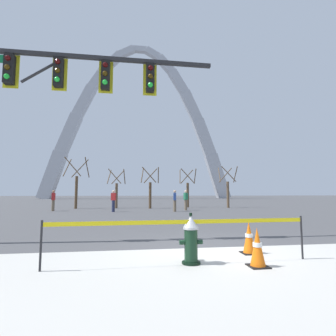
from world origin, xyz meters
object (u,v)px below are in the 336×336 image
object	(u,v)px
traffic_signal_gantry	(43,92)
pedestrian_standing_center	(175,201)
pedestrian_walking_left	(53,200)
pedestrian_near_trees	(113,201)
fire_hydrant	(191,240)
traffic_cone_mid_sidewalk	(249,238)
traffic_cone_by_hydrant	(257,248)
monument_arch	(139,129)
pedestrian_walking_right	(186,200)

from	to	relation	value
traffic_signal_gantry	pedestrian_standing_center	world-z (taller)	traffic_signal_gantry
traffic_signal_gantry	pedestrian_walking_left	distance (m)	13.89
pedestrian_near_trees	fire_hydrant	bearing A→B (deg)	-80.37
fire_hydrant	traffic_cone_mid_sidewalk	bearing A→B (deg)	22.76
traffic_cone_by_hydrant	monument_arch	world-z (taller)	monument_arch
traffic_cone_by_hydrant	monument_arch	xyz separation A→B (m)	(-0.54, 59.66, 17.00)
fire_hydrant	pedestrian_walking_right	size ratio (longest dim) A/B	0.62
traffic_signal_gantry	pedestrian_near_trees	bearing A→B (deg)	83.06
pedestrian_near_trees	traffic_cone_mid_sidewalk	bearing A→B (deg)	-73.95
pedestrian_standing_center	traffic_signal_gantry	bearing A→B (deg)	-117.90
monument_arch	pedestrian_walking_right	bearing A→B (deg)	-86.73
pedestrian_walking_left	traffic_cone_by_hydrant	bearing A→B (deg)	-63.12
traffic_cone_mid_sidewalk	monument_arch	bearing A→B (deg)	90.84
traffic_cone_by_hydrant	pedestrian_near_trees	xyz separation A→B (m)	(-3.63, 14.77, 0.46)
fire_hydrant	traffic_cone_mid_sidewalk	distance (m)	1.65
pedestrian_walking_left	monument_arch	bearing A→B (deg)	79.90
pedestrian_walking_left	pedestrian_standing_center	size ratio (longest dim) A/B	1.00
monument_arch	pedestrian_walking_left	size ratio (longest dim) A/B	29.41
pedestrian_walking_left	pedestrian_walking_right	world-z (taller)	same
traffic_signal_gantry	pedestrian_near_trees	distance (m)	12.12
fire_hydrant	traffic_cone_by_hydrant	xyz separation A→B (m)	(1.19, -0.39, -0.11)
traffic_cone_mid_sidewalk	traffic_signal_gantry	xyz separation A→B (m)	(-5.35, 2.25, 4.05)
pedestrian_walking_right	pedestrian_standing_center	bearing A→B (deg)	-132.01
traffic_cone_mid_sidewalk	pedestrian_walking_right	size ratio (longest dim) A/B	0.46
traffic_cone_by_hydrant	traffic_signal_gantry	size ratio (longest dim) A/B	0.09
pedestrian_walking_right	pedestrian_walking_left	bearing A→B (deg)	176.42
traffic_cone_by_hydrant	monument_arch	bearing A→B (deg)	90.52
pedestrian_walking_left	pedestrian_standing_center	world-z (taller)	same
monument_arch	pedestrian_near_trees	size ratio (longest dim) A/B	29.41
traffic_cone_mid_sidewalk	monument_arch	distance (m)	61.06
traffic_cone_by_hydrant	pedestrian_standing_center	xyz separation A→B (m)	(0.88, 14.44, 0.46)
pedestrian_walking_left	pedestrian_near_trees	world-z (taller)	same
fire_hydrant	pedestrian_standing_center	world-z (taller)	pedestrian_standing_center
traffic_cone_mid_sidewalk	traffic_cone_by_hydrant	bearing A→B (deg)	-107.47
pedestrian_walking_right	monument_arch	bearing A→B (deg)	93.27
traffic_cone_by_hydrant	traffic_signal_gantry	world-z (taller)	traffic_signal_gantry
pedestrian_walking_left	pedestrian_walking_right	distance (m)	10.26
traffic_cone_by_hydrant	traffic_signal_gantry	xyz separation A→B (m)	(-5.03, 3.27, 4.05)
traffic_cone_by_hydrant	monument_arch	distance (m)	62.04
pedestrian_standing_center	fire_hydrant	bearing A→B (deg)	-98.39
traffic_signal_gantry	monument_arch	xyz separation A→B (m)	(4.49, 56.39, 12.96)
monument_arch	pedestrian_walking_left	bearing A→B (deg)	-100.10
pedestrian_standing_center	pedestrian_walking_right	xyz separation A→B (m)	(1.10, 1.22, 0.00)
traffic_cone_mid_sidewalk	pedestrian_near_trees	distance (m)	14.31
traffic_signal_gantry	pedestrian_walking_right	distance (m)	14.68
monument_arch	traffic_cone_by_hydrant	bearing A→B (deg)	-89.48
traffic_cone_mid_sidewalk	pedestrian_walking_left	world-z (taller)	pedestrian_walking_left
traffic_cone_mid_sidewalk	pedestrian_walking_right	world-z (taller)	pedestrian_walking_right
fire_hydrant	traffic_signal_gantry	bearing A→B (deg)	143.07
fire_hydrant	pedestrian_standing_center	bearing A→B (deg)	81.61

